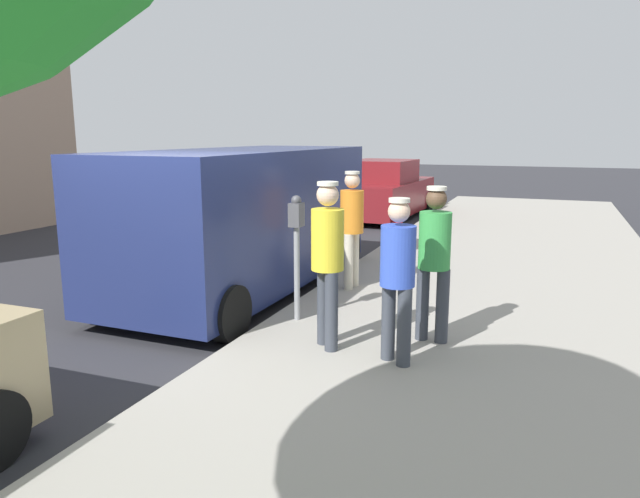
{
  "coord_description": "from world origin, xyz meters",
  "views": [
    {
      "loc": [
        4.13,
        -5.48,
        2.39
      ],
      "look_at": [
        1.65,
        0.79,
        1.05
      ],
      "focal_mm": 32.89,
      "sensor_mm": 36.0,
      "label": 1
    }
  ],
  "objects_px": {
    "parking_meter_near": "(297,236)",
    "parked_van": "(244,216)",
    "pedestrian_in_orange": "(352,222)",
    "pedestrian_in_yellow": "(328,254)",
    "pedestrian_in_blue": "(398,271)",
    "parked_sedan_ahead": "(384,192)",
    "fire_hydrant": "(396,231)",
    "pedestrian_in_green": "(434,254)"
  },
  "relations": [
    {
      "from": "pedestrian_in_green",
      "to": "pedestrian_in_yellow",
      "type": "relative_size",
      "value": 0.96
    },
    {
      "from": "pedestrian_in_orange",
      "to": "pedestrian_in_yellow",
      "type": "distance_m",
      "value": 2.48
    },
    {
      "from": "pedestrian_in_yellow",
      "to": "fire_hydrant",
      "type": "height_order",
      "value": "pedestrian_in_yellow"
    },
    {
      "from": "parked_sedan_ahead",
      "to": "fire_hydrant",
      "type": "xyz_separation_m",
      "value": [
        1.75,
        -5.42,
        -0.18
      ]
    },
    {
      "from": "pedestrian_in_green",
      "to": "parked_van",
      "type": "bearing_deg",
      "value": 153.35
    },
    {
      "from": "parked_van",
      "to": "pedestrian_in_blue",
      "type": "bearing_deg",
      "value": -38.32
    },
    {
      "from": "parking_meter_near",
      "to": "fire_hydrant",
      "type": "relative_size",
      "value": 1.77
    },
    {
      "from": "pedestrian_in_yellow",
      "to": "parked_sedan_ahead",
      "type": "xyz_separation_m",
      "value": [
        -2.32,
        10.6,
        -0.41
      ]
    },
    {
      "from": "parked_van",
      "to": "parked_sedan_ahead",
      "type": "distance_m",
      "value": 8.42
    },
    {
      "from": "parking_meter_near",
      "to": "pedestrian_in_blue",
      "type": "bearing_deg",
      "value": -31.28
    },
    {
      "from": "pedestrian_in_green",
      "to": "pedestrian_in_blue",
      "type": "bearing_deg",
      "value": -105.9
    },
    {
      "from": "parked_van",
      "to": "fire_hydrant",
      "type": "height_order",
      "value": "parked_van"
    },
    {
      "from": "parking_meter_near",
      "to": "parked_sedan_ahead",
      "type": "distance_m",
      "value": 10.01
    },
    {
      "from": "pedestrian_in_blue",
      "to": "parked_sedan_ahead",
      "type": "relative_size",
      "value": 0.37
    },
    {
      "from": "fire_hydrant",
      "to": "pedestrian_in_yellow",
      "type": "bearing_deg",
      "value": -83.65
    },
    {
      "from": "pedestrian_in_blue",
      "to": "parked_van",
      "type": "height_order",
      "value": "parked_van"
    },
    {
      "from": "parking_meter_near",
      "to": "pedestrian_in_yellow",
      "type": "bearing_deg",
      "value": -47.48
    },
    {
      "from": "parking_meter_near",
      "to": "parked_van",
      "type": "height_order",
      "value": "parked_van"
    },
    {
      "from": "parking_meter_near",
      "to": "parked_sedan_ahead",
      "type": "height_order",
      "value": "parking_meter_near"
    },
    {
      "from": "pedestrian_in_blue",
      "to": "fire_hydrant",
      "type": "distance_m",
      "value": 5.51
    },
    {
      "from": "pedestrian_in_yellow",
      "to": "fire_hydrant",
      "type": "bearing_deg",
      "value": 96.35
    },
    {
      "from": "parking_meter_near",
      "to": "fire_hydrant",
      "type": "xyz_separation_m",
      "value": [
        0.1,
        4.44,
        -0.61
      ]
    },
    {
      "from": "parked_sedan_ahead",
      "to": "fire_hydrant",
      "type": "distance_m",
      "value": 5.7
    },
    {
      "from": "pedestrian_in_green",
      "to": "parked_sedan_ahead",
      "type": "relative_size",
      "value": 0.38
    },
    {
      "from": "pedestrian_in_green",
      "to": "parked_sedan_ahead",
      "type": "height_order",
      "value": "pedestrian_in_green"
    },
    {
      "from": "pedestrian_in_orange",
      "to": "parked_sedan_ahead",
      "type": "distance_m",
      "value": 8.37
    },
    {
      "from": "parked_sedan_ahead",
      "to": "pedestrian_in_orange",
      "type": "bearing_deg",
      "value": -77.75
    },
    {
      "from": "parking_meter_near",
      "to": "pedestrian_in_yellow",
      "type": "height_order",
      "value": "pedestrian_in_yellow"
    },
    {
      "from": "parking_meter_near",
      "to": "pedestrian_in_blue",
      "type": "xyz_separation_m",
      "value": [
        1.45,
        -0.88,
        -0.1
      ]
    },
    {
      "from": "parked_sedan_ahead",
      "to": "fire_hydrant",
      "type": "relative_size",
      "value": 5.2
    },
    {
      "from": "parked_sedan_ahead",
      "to": "pedestrian_in_blue",
      "type": "bearing_deg",
      "value": -73.9
    },
    {
      "from": "pedestrian_in_green",
      "to": "fire_hydrant",
      "type": "relative_size",
      "value": 1.97
    },
    {
      "from": "parked_sedan_ahead",
      "to": "pedestrian_in_green",
      "type": "bearing_deg",
      "value": -71.67
    },
    {
      "from": "pedestrian_in_blue",
      "to": "parked_sedan_ahead",
      "type": "distance_m",
      "value": 11.19
    },
    {
      "from": "parking_meter_near",
      "to": "pedestrian_in_green",
      "type": "relative_size",
      "value": 0.9
    },
    {
      "from": "parking_meter_near",
      "to": "pedestrian_in_orange",
      "type": "relative_size",
      "value": 0.89
    },
    {
      "from": "pedestrian_in_orange",
      "to": "fire_hydrant",
      "type": "bearing_deg",
      "value": 90.58
    },
    {
      "from": "pedestrian_in_yellow",
      "to": "parked_sedan_ahead",
      "type": "bearing_deg",
      "value": 102.36
    },
    {
      "from": "pedestrian_in_yellow",
      "to": "pedestrian_in_orange",
      "type": "bearing_deg",
      "value": 102.73
    },
    {
      "from": "pedestrian_in_orange",
      "to": "pedestrian_in_yellow",
      "type": "relative_size",
      "value": 0.97
    },
    {
      "from": "pedestrian_in_blue",
      "to": "fire_hydrant",
      "type": "height_order",
      "value": "pedestrian_in_blue"
    },
    {
      "from": "pedestrian_in_orange",
      "to": "fire_hydrant",
      "type": "relative_size",
      "value": 1.98
    }
  ]
}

